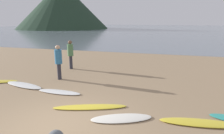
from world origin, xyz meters
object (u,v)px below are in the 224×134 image
surfboard_2 (24,85)px  surfboard_5 (121,118)px  surfboard_4 (90,107)px  surfboard_3 (59,92)px  person_0 (58,59)px  surfboard_6 (200,123)px  person_1 (70,52)px

surfboard_2 → surfboard_5: (5.13, -1.82, -0.01)m
surfboard_4 → surfboard_3: bearing=132.1°
surfboard_5 → person_0: person_0 is taller
surfboard_2 → person_0: size_ratio=1.22×
surfboard_5 → surfboard_2: bearing=138.6°
surfboard_5 → surfboard_6: size_ratio=0.82×
surfboard_4 → person_0: bearing=116.7°
surfboard_3 → surfboard_4: size_ratio=0.75×
surfboard_3 → surfboard_6: surfboard_6 is taller
surfboard_4 → person_1: 5.98m
surfboard_3 → surfboard_5: 3.41m
surfboard_2 → person_1: (0.62, 3.59, 1.02)m
surfboard_5 → person_0: size_ratio=1.08×
person_0 → surfboard_4: bearing=67.9°
person_1 → surfboard_5: bearing=87.3°
surfboard_2 → surfboard_6: bearing=0.6°
surfboard_3 → surfboard_5: bearing=-25.6°
surfboard_3 → surfboard_6: (5.40, -1.14, 0.00)m
surfboard_2 → person_1: person_1 is taller
surfboard_4 → surfboard_5: surfboard_5 is taller
person_1 → surfboard_2: bearing=37.6°
surfboard_3 → surfboard_6: bearing=-11.6°
surfboard_6 → person_1: bearing=137.1°
surfboard_2 → surfboard_5: 5.44m
person_1 → person_0: bearing=59.1°
surfboard_4 → person_1: person_1 is taller
surfboard_4 → surfboard_5: size_ratio=1.34×
surfboard_4 → surfboard_6: size_ratio=1.10×
surfboard_2 → surfboard_3: size_ratio=1.12×
surfboard_2 → surfboard_3: surfboard_2 is taller
surfboard_3 → person_1: person_1 is taller
surfboard_4 → person_0: size_ratio=1.45×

